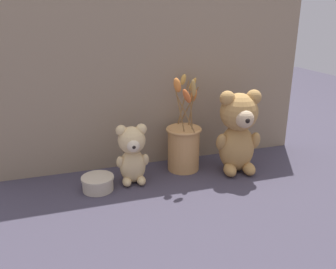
{
  "coord_description": "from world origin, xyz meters",
  "views": [
    {
      "loc": [
        -0.34,
        -1.05,
        0.55
      ],
      "look_at": [
        0.0,
        0.02,
        0.16
      ],
      "focal_mm": 38.0,
      "sensor_mm": 36.0,
      "label": 1
    }
  ],
  "objects_px": {
    "decorative_tin_tall": "(98,183)",
    "flower_vase": "(184,144)",
    "teddy_bear_large": "(239,130)",
    "teddy_bear_medium": "(132,153)"
  },
  "relations": [
    {
      "from": "teddy_bear_medium",
      "to": "decorative_tin_tall",
      "type": "bearing_deg",
      "value": -170.98
    },
    {
      "from": "flower_vase",
      "to": "decorative_tin_tall",
      "type": "bearing_deg",
      "value": -167.97
    },
    {
      "from": "flower_vase",
      "to": "decorative_tin_tall",
      "type": "xyz_separation_m",
      "value": [
        -0.32,
        -0.07,
        -0.07
      ]
    },
    {
      "from": "decorative_tin_tall",
      "to": "teddy_bear_medium",
      "type": "bearing_deg",
      "value": 9.02
    },
    {
      "from": "teddy_bear_large",
      "to": "teddy_bear_medium",
      "type": "distance_m",
      "value": 0.38
    },
    {
      "from": "flower_vase",
      "to": "teddy_bear_large",
      "type": "bearing_deg",
      "value": -23.33
    },
    {
      "from": "teddy_bear_large",
      "to": "flower_vase",
      "type": "relative_size",
      "value": 0.85
    },
    {
      "from": "teddy_bear_large",
      "to": "teddy_bear_medium",
      "type": "height_order",
      "value": "teddy_bear_large"
    },
    {
      "from": "decorative_tin_tall",
      "to": "flower_vase",
      "type": "bearing_deg",
      "value": 12.03
    },
    {
      "from": "teddy_bear_large",
      "to": "teddy_bear_medium",
      "type": "xyz_separation_m",
      "value": [
        -0.37,
        0.03,
        -0.05
      ]
    }
  ]
}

